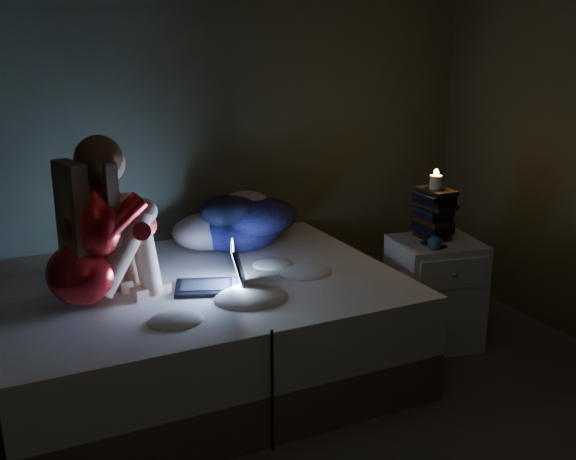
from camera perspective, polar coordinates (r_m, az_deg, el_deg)
wall_back at (r=4.36m, az=-5.97°, el=9.27°), size 3.60×0.02×2.60m
bed at (r=3.75m, az=-7.37°, el=-8.16°), size 2.05×1.54×0.56m
pillow at (r=3.71m, az=-20.13°, el=-3.60°), size 0.43×0.31×0.12m
woman at (r=3.27m, az=-16.93°, el=0.36°), size 0.57×0.45×0.81m
laptop at (r=3.47m, az=-6.57°, el=-2.97°), size 0.41×0.35×0.25m
clothes_pile at (r=4.12m, az=-4.09°, el=0.92°), size 0.65×0.56×0.34m
nightstand at (r=4.20m, az=11.95°, el=-5.07°), size 0.55×0.51×0.64m
book_stack at (r=4.13m, az=11.92°, el=1.18°), size 0.19×0.25×0.27m
candle at (r=4.09m, az=12.06°, el=3.52°), size 0.07×0.07×0.08m
phone at (r=4.00m, az=12.21°, el=-1.23°), size 0.11×0.16×0.01m
blue_orb at (r=3.93m, az=12.49°, el=-1.05°), size 0.08×0.08×0.08m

